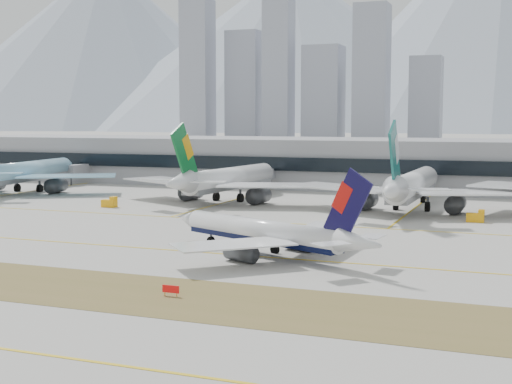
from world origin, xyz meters
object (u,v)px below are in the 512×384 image
at_px(taxiing_airliner, 268,233).
at_px(widebody_eva, 226,180).
at_px(widebody_korean, 26,173).
at_px(terminal, 354,163).
at_px(widebody_cathay, 411,187).

height_order(taxiing_airliner, widebody_eva, widebody_eva).
relative_size(widebody_korean, widebody_eva, 1.01).
bearing_deg(widebody_korean, taxiing_airliner, -132.64).
bearing_deg(terminal, widebody_korean, -148.53).
bearing_deg(taxiing_airliner, widebody_eva, -36.77).
distance_m(widebody_eva, widebody_cathay, 47.34).
bearing_deg(terminal, widebody_eva, -111.21).
bearing_deg(taxiing_airliner, widebody_korean, -8.99).
bearing_deg(widebody_cathay, terminal, 26.23).
relative_size(taxiing_airliner, widebody_cathay, 0.68).
bearing_deg(widebody_eva, taxiing_airliner, -146.59).
bearing_deg(widebody_eva, widebody_cathay, -87.51).
distance_m(widebody_cathay, terminal, 61.83).
distance_m(widebody_korean, terminal, 99.69).
height_order(widebody_korean, widebody_cathay, widebody_cathay).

